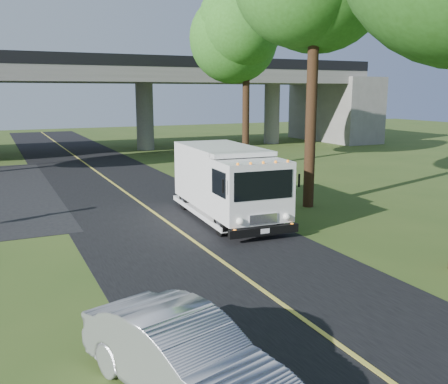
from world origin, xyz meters
TOP-DOWN VIEW (x-y plane):
  - ground at (0.00, 0.00)m, footprint 120.00×120.00m
  - road at (0.00, 10.00)m, footprint 7.00×90.00m
  - lane_line at (0.00, 10.00)m, footprint 0.12×90.00m
  - overpass at (0.00, 32.00)m, footprint 54.00×10.00m
  - tree_right_far at (9.21, 19.84)m, footprint 5.77×5.67m
  - step_van at (2.20, 8.52)m, footprint 2.75×6.57m
  - silver_sedan at (-3.20, -1.17)m, footprint 2.56×4.26m

SIDE VIEW (x-z plane):
  - ground at x=0.00m, z-range 0.00..0.00m
  - road at x=0.00m, z-range 0.00..0.02m
  - lane_line at x=0.00m, z-range 0.03..0.03m
  - silver_sedan at x=-3.20m, z-range 0.00..1.33m
  - step_van at x=2.20m, z-range 0.12..2.82m
  - overpass at x=0.00m, z-range 0.91..8.21m
  - tree_right_far at x=9.21m, z-range 2.81..13.80m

